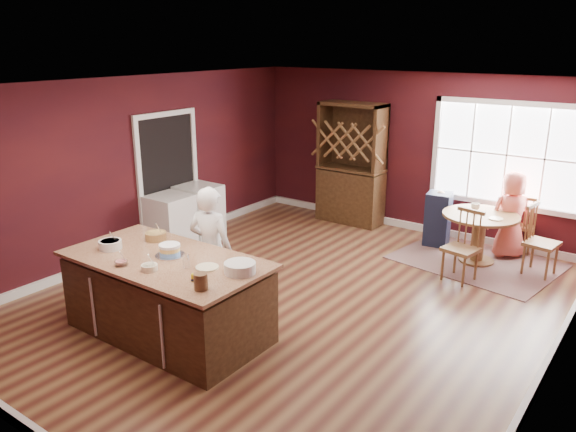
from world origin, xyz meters
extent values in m
plane|color=brown|center=(0.00, 0.00, 0.00)|extent=(7.00, 7.00, 0.00)
plane|color=white|center=(0.00, 0.00, 2.70)|extent=(7.00, 7.00, 0.00)
plane|color=black|center=(0.00, 3.50, 1.35)|extent=(6.00, 0.00, 6.00)
plane|color=black|center=(0.00, -3.50, 1.35)|extent=(6.00, 0.00, 6.00)
plane|color=black|center=(-3.00, 0.00, 1.35)|extent=(0.00, 7.00, 7.00)
plane|color=black|center=(3.00, 0.00, 1.35)|extent=(0.00, 7.00, 7.00)
cube|color=black|center=(-0.68, -1.58, 0.41)|extent=(2.24, 1.14, 0.83)
cube|color=tan|center=(-0.68, -1.58, 0.90)|extent=(2.32, 1.22, 0.04)
cylinder|color=olive|center=(1.45, 2.62, 0.02)|extent=(0.51, 0.51, 0.04)
cylinder|color=olive|center=(1.45, 2.62, 0.35)|extent=(0.18, 0.18, 0.67)
cylinder|color=olive|center=(1.45, 2.62, 0.73)|extent=(1.10, 1.10, 0.04)
imported|color=white|center=(-0.71, -0.83, 0.78)|extent=(0.64, 0.48, 1.56)
cylinder|color=silver|center=(-1.39, -1.75, 0.97)|extent=(0.26, 0.26, 0.10)
cylinder|color=olive|center=(-1.21, -1.24, 0.97)|extent=(0.25, 0.25, 0.09)
cylinder|color=white|center=(-0.89, -2.00, 0.95)|extent=(0.14, 0.14, 0.05)
cylinder|color=#F7E3B2|center=(-0.55, -1.91, 0.95)|extent=(0.17, 0.17, 0.06)
cylinder|color=silver|center=(-0.30, -1.63, 0.99)|extent=(0.07, 0.07, 0.15)
cylinder|color=#FFF2BE|center=(-0.11, -1.51, 0.93)|extent=(0.24, 0.24, 0.02)
cylinder|color=white|center=(0.25, -1.41, 0.98)|extent=(0.33, 0.33, 0.11)
cylinder|color=brown|center=(0.21, -1.93, 1.00)|extent=(0.14, 0.14, 0.16)
cube|color=brown|center=(1.45, 2.62, 0.01)|extent=(2.44, 2.02, 0.01)
imported|color=#DF6859|center=(1.75, 3.12, 0.67)|extent=(0.77, 0.74, 1.33)
cylinder|color=beige|center=(1.70, 2.50, 0.76)|extent=(0.20, 0.20, 0.01)
imported|color=white|center=(1.31, 2.78, 0.80)|extent=(0.17, 0.17, 0.10)
cube|color=#402917|center=(-1.09, 3.22, 1.08)|extent=(1.18, 0.49, 2.16)
cube|color=white|center=(-2.64, 0.28, 0.45)|extent=(0.62, 0.60, 0.89)
cube|color=silver|center=(-2.64, 0.92, 0.46)|extent=(0.63, 0.61, 0.92)
camera|label=1|loc=(3.75, -5.41, 3.20)|focal=35.00mm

